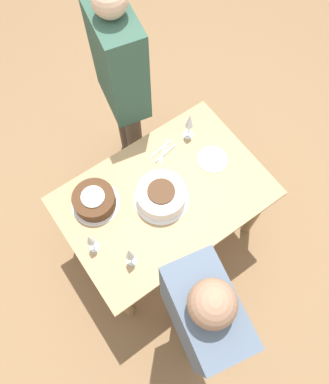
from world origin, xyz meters
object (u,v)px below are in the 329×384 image
at_px(cake_center_white, 161,195).
at_px(wine_glass_far, 129,254).
at_px(person_cutting, 122,79).
at_px(cake_front_chocolate, 94,200).
at_px(person_watching, 199,318).
at_px(wine_glass_extra, 190,122).
at_px(wine_glass_near, 90,240).

relative_size(cake_center_white, wine_glass_far, 1.48).
bearing_deg(person_cutting, cake_front_chocolate, -34.86).
distance_m(wine_glass_far, person_watching, 0.46).
bearing_deg(cake_center_white, cake_front_chocolate, -31.26).
relative_size(cake_center_white, wine_glass_extra, 1.55).
bearing_deg(cake_center_white, wine_glass_far, 30.90).
bearing_deg(wine_glass_extra, wine_glass_near, 18.24).
xyz_separation_m(person_cutting, person_watching, (0.45, 1.35, -0.03)).
bearing_deg(wine_glass_near, person_watching, 108.83).
relative_size(cake_center_white, person_cutting, 0.20).
xyz_separation_m(cake_center_white, wine_glass_far, (0.34, 0.20, 0.10)).
xyz_separation_m(wine_glass_near, person_watching, (-0.22, 0.63, 0.06)).
height_order(wine_glass_far, wine_glass_extra, wine_glass_far).
relative_size(cake_front_chocolate, wine_glass_extra, 1.35).
bearing_deg(cake_center_white, wine_glass_extra, -146.35).
bearing_deg(wine_glass_near, cake_front_chocolate, -122.41).
bearing_deg(person_cutting, wine_glass_near, -31.10).
height_order(cake_center_white, wine_glass_extra, wine_glass_extra).
distance_m(cake_center_white, wine_glass_near, 0.47).
bearing_deg(cake_center_white, person_cutting, -106.14).
xyz_separation_m(cake_center_white, person_watching, (0.25, 0.66, 0.15)).
relative_size(wine_glass_far, person_watching, 0.14).
xyz_separation_m(cake_center_white, wine_glass_near, (0.47, 0.02, 0.08)).
height_order(wine_glass_far, person_cutting, person_cutting).
height_order(cake_front_chocolate, person_watching, person_watching).
distance_m(cake_front_chocolate, person_watching, 0.87).
relative_size(wine_glass_near, wine_glass_far, 0.91).
distance_m(cake_front_chocolate, wine_glass_extra, 0.72).
distance_m(cake_center_white, person_watching, 0.72).
bearing_deg(person_cutting, cake_center_white, -4.36).
distance_m(person_cutting, person_watching, 1.43).
relative_size(cake_front_chocolate, person_cutting, 0.18).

